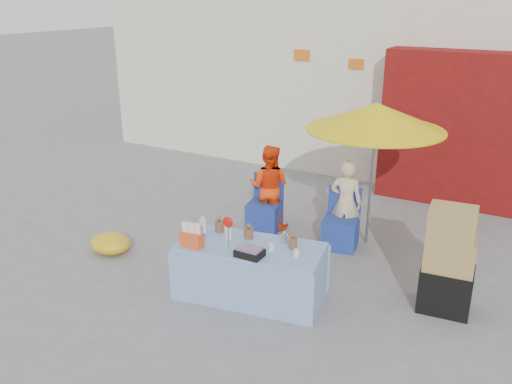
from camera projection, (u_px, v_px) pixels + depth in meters
The scene contains 10 objects.
ground at pixel (236, 279), 7.00m from camera, with size 80.00×80.00×0.00m, color slate.
backdrop at pixel (432, 11), 11.84m from camera, with size 14.00×8.00×7.80m.
market_table at pixel (250, 270), 6.51m from camera, with size 1.87×1.10×1.07m.
chair_left at pixel (265, 214), 8.39m from camera, with size 0.56×0.55×0.85m.
chair_right at pixel (341, 230), 7.82m from camera, with size 0.56×0.55×0.85m.
vendor_orange at pixel (269, 187), 8.36m from camera, with size 0.64×0.50×1.33m, color #FF3D0D.
vendor_beige at pixel (346, 203), 7.79m from camera, with size 0.46×0.30×1.27m, color beige.
umbrella at pixel (376, 117), 7.34m from camera, with size 1.90×1.90×2.09m.
box_stack at pixel (448, 264), 6.15m from camera, with size 0.62×0.52×1.28m.
tarp_bundle at pixel (110, 243), 7.68m from camera, with size 0.62×0.49×0.28m, color gold.
Camera 1 is at (3.25, -5.26, 3.49)m, focal length 38.00 mm.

